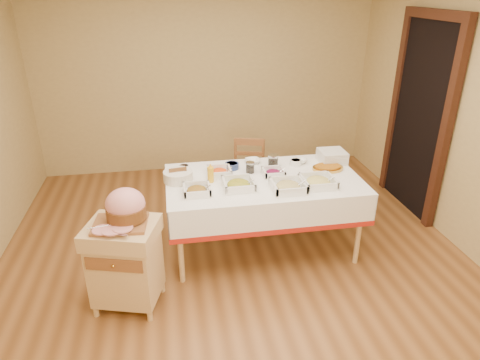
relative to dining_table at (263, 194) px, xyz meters
name	(u,v)px	position (x,y,z in m)	size (l,w,h in m)	color
room_shell	(237,136)	(-0.30, -0.30, 0.70)	(5.00, 5.00, 5.00)	brown
doorway	(420,115)	(1.90, 0.60, 0.51)	(0.09, 1.10, 2.20)	black
dining_table	(263,194)	(0.00, 0.00, 0.00)	(1.82, 1.02, 0.76)	tan
butcher_cart	(125,260)	(-1.26, -0.64, -0.17)	(0.64, 0.58, 0.75)	tan
dining_chair	(248,175)	(0.02, 0.82, -0.17)	(0.45, 0.44, 0.83)	brown
ham_on_board	(125,209)	(-1.22, -0.60, 0.27)	(0.43, 0.41, 0.28)	brown
serving_dish_a	(197,190)	(-0.64, -0.21, 0.19)	(0.24, 0.23, 0.10)	white
serving_dish_b	(239,184)	(-0.26, -0.16, 0.20)	(0.27, 0.27, 0.11)	white
serving_dish_c	(288,186)	(0.16, -0.28, 0.20)	(0.29, 0.29, 0.12)	white
serving_dish_d	(318,182)	(0.46, -0.23, 0.20)	(0.29, 0.29, 0.11)	white
serving_dish_e	(219,172)	(-0.40, 0.15, 0.19)	(0.23, 0.22, 0.10)	white
serving_dish_f	(273,172)	(0.11, 0.05, 0.19)	(0.21, 0.20, 0.10)	white
small_bowl_left	(184,167)	(-0.72, 0.32, 0.19)	(0.11, 0.11, 0.05)	white
small_bowl_mid	(232,166)	(-0.26, 0.28, 0.19)	(0.14, 0.14, 0.06)	navy
small_bowl_right	(296,162)	(0.39, 0.26, 0.19)	(0.12, 0.12, 0.06)	white
bowl_white_imported	(253,161)	(-0.02, 0.40, 0.18)	(0.15, 0.15, 0.04)	white
bowl_small_imported	(300,161)	(0.45, 0.31, 0.18)	(0.15, 0.15, 0.05)	white
preserve_jar_left	(250,168)	(-0.10, 0.15, 0.21)	(0.09, 0.09, 0.11)	silver
preserve_jar_right	(273,162)	(0.15, 0.23, 0.22)	(0.10, 0.10, 0.13)	silver
mustard_bottle	(211,174)	(-0.50, 0.01, 0.24)	(0.06, 0.06, 0.18)	gold
bread_basket	(178,176)	(-0.79, 0.08, 0.21)	(0.27, 0.27, 0.12)	silver
plate_stack	(332,157)	(0.78, 0.27, 0.22)	(0.26, 0.26, 0.13)	white
brass_platter	(328,168)	(0.67, 0.09, 0.18)	(0.31, 0.22, 0.04)	gold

